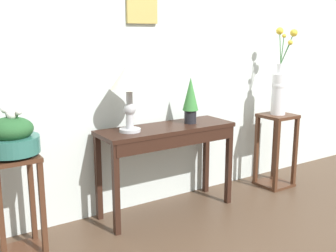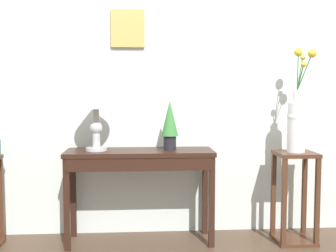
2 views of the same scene
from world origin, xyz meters
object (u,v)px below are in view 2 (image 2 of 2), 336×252
Objects in this scene: flower_vase_tall_right at (297,119)px; potted_plant_on_console at (170,123)px; console_table at (140,165)px; table_lamp at (96,100)px; pedestal_stand_right at (295,197)px.

potted_plant_on_console is at bearing 175.65° from flower_vase_tall_right.
console_table is 1.30m from flower_vase_tall_right.
flower_vase_tall_right is (1.59, -0.08, -0.15)m from table_lamp.
flower_vase_tall_right is at bearing -2.64° from console_table.
potted_plant_on_console is (0.24, 0.02, 0.33)m from console_table.
potted_plant_on_console is 0.54× the size of pedestal_stand_right.
pedestal_stand_right is (1.00, -0.08, -0.60)m from potted_plant_on_console.
table_lamp is at bearing 179.62° from potted_plant_on_console.
potted_plant_on_console is (0.58, -0.00, -0.18)m from table_lamp.
table_lamp is 1.60m from flower_vase_tall_right.
console_table is 1.60× the size of pedestal_stand_right.
potted_plant_on_console is 1.01m from flower_vase_tall_right.
potted_plant_on_console is 1.17m from pedestal_stand_right.
table_lamp is 1.37× the size of potted_plant_on_console.
console_table is at bearing -3.87° from table_lamp.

